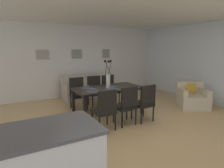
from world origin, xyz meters
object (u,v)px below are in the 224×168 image
(centerpiece_vase, at_px, (108,77))
(bowl_near_right, at_px, (86,87))
(dining_chair_mid_right, at_px, (110,88))
(bowl_near_left, at_px, (93,90))
(sofa, at_px, (87,90))
(dining_chair_near_right, at_px, (78,92))
(bowl_far_left, at_px, (112,87))
(dining_chair_far_left, at_px, (127,104))
(dining_chair_near_left, at_px, (105,108))
(framed_picture_right, at_px, (106,54))
(framed_picture_left, at_px, (43,55))
(framed_picture_center, at_px, (77,54))
(dining_chair_far_right, at_px, (95,89))
(dining_chair_mid_left, at_px, (145,101))
(armchair, at_px, (192,98))
(dining_table, at_px, (108,90))

(centerpiece_vase, distance_m, bowl_near_right, 0.63)
(dining_chair_mid_right, height_order, bowl_near_left, dining_chair_mid_right)
(centerpiece_vase, distance_m, sofa, 2.04)
(dining_chair_near_right, height_order, bowl_far_left, dining_chair_near_right)
(dining_chair_far_left, xyz_separation_m, bowl_near_left, (-0.56, 0.65, 0.27))
(dining_chair_near_left, height_order, framed_picture_right, framed_picture_right)
(dining_chair_near_left, bearing_deg, framed_picture_left, 100.99)
(framed_picture_center, bearing_deg, bowl_near_left, -101.63)
(bowl_far_left, bearing_deg, sofa, 85.67)
(dining_chair_far_right, bearing_deg, dining_chair_near_right, -176.34)
(dining_chair_far_left, bearing_deg, dining_chair_mid_right, 73.68)
(dining_chair_near_left, relative_size, bowl_near_left, 5.41)
(bowl_near_left, bearing_deg, bowl_far_left, 0.00)
(dining_chair_far_left, xyz_separation_m, dining_chair_mid_left, (0.51, -0.04, 0.00))
(armchair, bearing_deg, dining_chair_far_left, -176.41)
(centerpiece_vase, bearing_deg, sofa, 85.21)
(framed_picture_center, bearing_deg, bowl_near_right, -103.79)
(bowl_near_left, xyz_separation_m, framed_picture_center, (0.54, 2.62, 0.78))
(dining_chair_far_left, distance_m, bowl_far_left, 0.71)
(dining_chair_near_left, bearing_deg, armchair, 3.61)
(dining_chair_mid_right, height_order, bowl_far_left, dining_chair_mid_right)
(dining_table, relative_size, framed_picture_right, 4.89)
(dining_chair_mid_left, xyz_separation_m, armchair, (2.00, 0.19, -0.23))
(bowl_near_right, bearing_deg, framed_picture_left, 106.83)
(dining_table, bearing_deg, bowl_far_left, -90.00)
(dining_chair_far_right, relative_size, bowl_near_left, 5.41)
(bowl_near_left, distance_m, sofa, 2.28)
(centerpiece_vase, bearing_deg, bowl_far_left, -90.25)
(dining_chair_far_left, height_order, dining_chair_far_right, same)
(framed_picture_left, height_order, framed_picture_center, framed_picture_center)
(dining_table, xyz_separation_m, dining_chair_near_right, (-0.55, 0.86, -0.15))
(bowl_far_left, bearing_deg, bowl_near_right, 141.84)
(dining_chair_near_right, xyz_separation_m, framed_picture_right, (1.76, 1.55, 1.05))
(dining_chair_far_right, relative_size, sofa, 0.53)
(dining_chair_far_left, bearing_deg, centerpiece_vase, 91.01)
(dining_chair_far_left, relative_size, framed_picture_right, 2.50)
(dining_chair_near_right, distance_m, dining_chair_far_right, 0.58)
(dining_chair_near_right, xyz_separation_m, centerpiece_vase, (0.55, -0.86, 0.51))
(dining_chair_mid_left, bearing_deg, dining_chair_far_left, 175.98)
(dining_table, bearing_deg, framed_picture_left, 116.55)
(bowl_near_left, bearing_deg, dining_table, 21.45)
(armchair, bearing_deg, dining_table, 164.33)
(dining_chair_mid_right, distance_m, bowl_far_left, 1.23)
(sofa, bearing_deg, dining_chair_near_left, -104.46)
(dining_chair_mid_right, bearing_deg, sofa, 109.31)
(bowl_near_left, height_order, armchair, bowl_near_left)
(dining_chair_near_left, height_order, dining_chair_mid_right, same)
(dining_table, distance_m, dining_chair_near_left, 1.07)
(dining_chair_near_right, relative_size, centerpiece_vase, 1.25)
(dining_chair_near_right, xyz_separation_m, bowl_far_left, (0.55, -1.08, 0.27))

